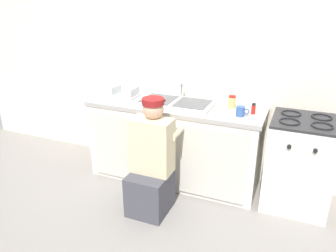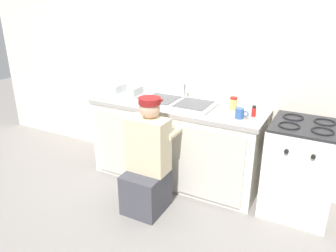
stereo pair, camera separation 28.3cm
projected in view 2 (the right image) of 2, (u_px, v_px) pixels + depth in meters
The scene contains 12 objects.
ground_plane at pixel (164, 190), 3.52m from camera, with size 12.00×12.00×0.00m, color gray.
back_wall at pixel (191, 64), 3.59m from camera, with size 6.00×0.10×2.50m, color beige.
counter_cabinet at pixel (176, 144), 3.60m from camera, with size 1.83×0.62×0.84m.
countertop at pixel (177, 106), 3.45m from camera, with size 1.87×0.62×0.04m, color #9E9993.
sink_double_basin at pixel (177, 102), 3.44m from camera, with size 0.80×0.44×0.19m.
stove_range at pixel (300, 168), 3.04m from camera, with size 0.60×0.62×0.90m.
plumber_person at pixel (148, 165), 3.07m from camera, with size 0.42×0.61×1.10m.
spice_bottle_pepper at pixel (233, 102), 3.35m from camera, with size 0.04×0.04×0.10m.
spice_bottle_red at pixel (254, 111), 3.08m from camera, with size 0.04×0.04×0.10m.
dish_rack_tray at pixel (130, 93), 3.74m from camera, with size 0.28×0.22×0.11m.
coffee_mug at pixel (240, 113), 3.03m from camera, with size 0.13×0.08×0.09m.
condiment_jar at pixel (233, 103), 3.26m from camera, with size 0.07×0.07×0.13m.
Camera 2 is at (1.46, -2.64, 1.93)m, focal length 35.00 mm.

